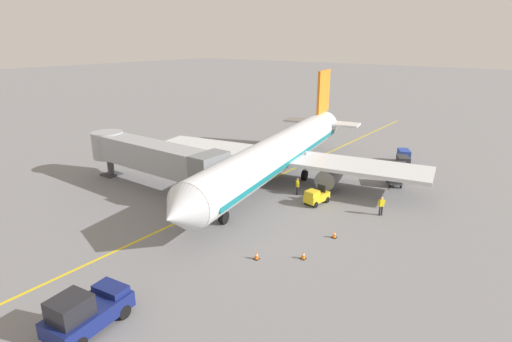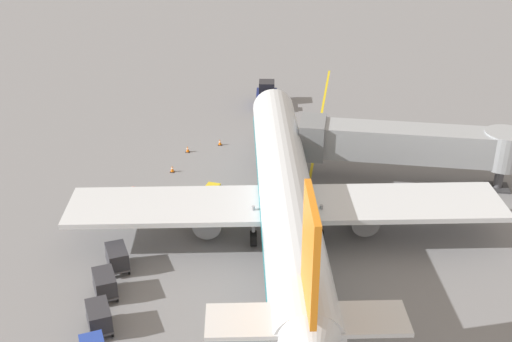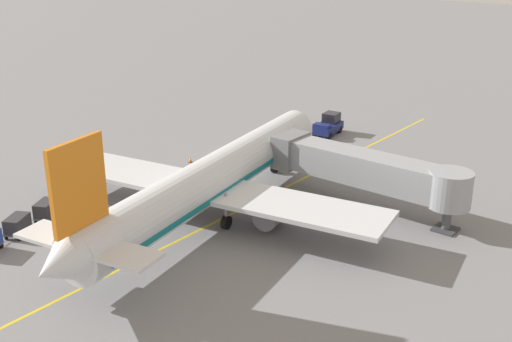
{
  "view_description": "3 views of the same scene",
  "coord_description": "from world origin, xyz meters",
  "px_view_note": "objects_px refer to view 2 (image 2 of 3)",
  "views": [
    {
      "loc": [
        -23.76,
        35.69,
        14.6
      ],
      "look_at": [
        -2.72,
        7.54,
        3.13
      ],
      "focal_mm": 28.69,
      "sensor_mm": 36.0,
      "label": 1
    },
    {
      "loc": [
        3.04,
        -38.44,
        24.59
      ],
      "look_at": [
        -3.72,
        4.8,
        2.98
      ],
      "focal_mm": 45.7,
      "sensor_mm": 36.0,
      "label": 2
    },
    {
      "loc": [
        31.05,
        -33.01,
        21.43
      ],
      "look_at": [
        -0.44,
        6.25,
        2.62
      ],
      "focal_mm": 43.48,
      "sensor_mm": 36.0,
      "label": 3
    }
  ],
  "objects_px": {
    "baggage_tug_lead": "(210,197)",
    "ground_crew_wing_walker": "(241,203)",
    "parked_airliner": "(286,192)",
    "baggage_cart_second_in_train": "(105,283)",
    "safety_cone_nose_left": "(220,142)",
    "safety_cone_wing_tip": "(172,169)",
    "ground_crew_loader": "(133,195)",
    "pushback_tractor": "(267,96)",
    "baggage_cart_front": "(117,257)",
    "jet_bridge": "(410,144)",
    "safety_cone_nose_right": "(188,149)",
    "baggage_cart_third_in_train": "(99,316)"
  },
  "relations": [
    {
      "from": "baggage_tug_lead",
      "to": "safety_cone_wing_tip",
      "type": "xyz_separation_m",
      "value": [
        -4.42,
        5.16,
        -0.42
      ]
    },
    {
      "from": "pushback_tractor",
      "to": "baggage_tug_lead",
      "type": "relative_size",
      "value": 1.75
    },
    {
      "from": "parked_airliner",
      "to": "baggage_cart_second_in_train",
      "type": "xyz_separation_m",
      "value": [
        -9.98,
        -9.15,
        -2.24
      ]
    },
    {
      "from": "safety_cone_nose_right",
      "to": "safety_cone_wing_tip",
      "type": "xyz_separation_m",
      "value": [
        -0.29,
        -4.15,
        0.0
      ]
    },
    {
      "from": "parked_airliner",
      "to": "baggage_cart_front",
      "type": "xyz_separation_m",
      "value": [
        -10.21,
        -6.31,
        -2.24
      ]
    },
    {
      "from": "safety_cone_nose_right",
      "to": "safety_cone_wing_tip",
      "type": "relative_size",
      "value": 1.0
    },
    {
      "from": "ground_crew_loader",
      "to": "safety_cone_wing_tip",
      "type": "xyz_separation_m",
      "value": [
        1.32,
        6.19,
        -0.66
      ]
    },
    {
      "from": "ground_crew_loader",
      "to": "safety_cone_nose_left",
      "type": "bearing_deg",
      "value": 71.26
    },
    {
      "from": "jet_bridge",
      "to": "safety_cone_wing_tip",
      "type": "height_order",
      "value": "jet_bridge"
    },
    {
      "from": "baggage_tug_lead",
      "to": "ground_crew_wing_walker",
      "type": "height_order",
      "value": "ground_crew_wing_walker"
    },
    {
      "from": "pushback_tractor",
      "to": "ground_crew_loader",
      "type": "height_order",
      "value": "pushback_tractor"
    },
    {
      "from": "baggage_tug_lead",
      "to": "baggage_cart_third_in_train",
      "type": "distance_m",
      "value": 15.48
    },
    {
      "from": "safety_cone_nose_right",
      "to": "ground_crew_wing_walker",
      "type": "bearing_deg",
      "value": -56.74
    },
    {
      "from": "pushback_tractor",
      "to": "safety_cone_wing_tip",
      "type": "height_order",
      "value": "pushback_tractor"
    },
    {
      "from": "baggage_cart_second_in_train",
      "to": "safety_cone_nose_left",
      "type": "height_order",
      "value": "baggage_cart_second_in_train"
    },
    {
      "from": "baggage_cart_front",
      "to": "baggage_cart_second_in_train",
      "type": "relative_size",
      "value": 1.0
    },
    {
      "from": "jet_bridge",
      "to": "baggage_cart_front",
      "type": "bearing_deg",
      "value": -140.9
    },
    {
      "from": "ground_crew_loader",
      "to": "safety_cone_nose_left",
      "type": "height_order",
      "value": "ground_crew_loader"
    },
    {
      "from": "ground_crew_wing_walker",
      "to": "safety_cone_wing_tip",
      "type": "distance_m",
      "value": 9.29
    },
    {
      "from": "jet_bridge",
      "to": "baggage_cart_second_in_train",
      "type": "relative_size",
      "value": 6.2
    },
    {
      "from": "parked_airliner",
      "to": "ground_crew_loader",
      "type": "distance_m",
      "value": 12.25
    },
    {
      "from": "baggage_cart_second_in_train",
      "to": "safety_cone_nose_right",
      "type": "height_order",
      "value": "baggage_cart_second_in_train"
    },
    {
      "from": "jet_bridge",
      "to": "safety_cone_nose_left",
      "type": "height_order",
      "value": "jet_bridge"
    },
    {
      "from": "safety_cone_nose_left",
      "to": "safety_cone_wing_tip",
      "type": "distance_m",
      "value": 6.77
    },
    {
      "from": "parked_airliner",
      "to": "safety_cone_wing_tip",
      "type": "relative_size",
      "value": 63.03
    },
    {
      "from": "baggage_cart_second_in_train",
      "to": "jet_bridge",
      "type": "bearing_deg",
      "value": 44.2
    },
    {
      "from": "safety_cone_wing_tip",
      "to": "ground_crew_loader",
      "type": "bearing_deg",
      "value": -102.02
    },
    {
      "from": "baggage_tug_lead",
      "to": "ground_crew_wing_walker",
      "type": "relative_size",
      "value": 1.57
    },
    {
      "from": "baggage_cart_front",
      "to": "ground_crew_loader",
      "type": "relative_size",
      "value": 1.69
    },
    {
      "from": "safety_cone_nose_right",
      "to": "baggage_cart_second_in_train",
      "type": "bearing_deg",
      "value": -89.22
    },
    {
      "from": "baggage_cart_second_in_train",
      "to": "baggage_cart_front",
      "type": "bearing_deg",
      "value": 94.65
    },
    {
      "from": "baggage_cart_front",
      "to": "parked_airliner",
      "type": "bearing_deg",
      "value": 31.71
    },
    {
      "from": "pushback_tractor",
      "to": "ground_crew_loader",
      "type": "distance_m",
      "value": 24.39
    },
    {
      "from": "ground_crew_wing_walker",
      "to": "ground_crew_loader",
      "type": "distance_m",
      "value": 8.32
    },
    {
      "from": "baggage_cart_front",
      "to": "safety_cone_nose_right",
      "type": "height_order",
      "value": "baggage_cart_front"
    },
    {
      "from": "ground_crew_loader",
      "to": "baggage_tug_lead",
      "type": "bearing_deg",
      "value": 10.15
    },
    {
      "from": "safety_cone_wing_tip",
      "to": "safety_cone_nose_left",
      "type": "bearing_deg",
      "value": 64.99
    },
    {
      "from": "baggage_tug_lead",
      "to": "safety_cone_nose_left",
      "type": "distance_m",
      "value": 11.42
    },
    {
      "from": "parked_airliner",
      "to": "jet_bridge",
      "type": "height_order",
      "value": "parked_airliner"
    },
    {
      "from": "baggage_tug_lead",
      "to": "safety_cone_nose_right",
      "type": "relative_size",
      "value": 4.51
    },
    {
      "from": "ground_crew_wing_walker",
      "to": "safety_cone_nose_right",
      "type": "relative_size",
      "value": 2.86
    },
    {
      "from": "ground_crew_wing_walker",
      "to": "safety_cone_wing_tip",
      "type": "xyz_separation_m",
      "value": [
        -7.0,
        6.07,
        -0.66
      ]
    },
    {
      "from": "parked_airliner",
      "to": "safety_cone_wing_tip",
      "type": "distance_m",
      "value": 13.64
    },
    {
      "from": "baggage_cart_front",
      "to": "baggage_cart_second_in_train",
      "type": "height_order",
      "value": "same"
    },
    {
      "from": "parked_airliner",
      "to": "safety_cone_nose_right",
      "type": "height_order",
      "value": "parked_airliner"
    },
    {
      "from": "parked_airliner",
      "to": "baggage_tug_lead",
      "type": "distance_m",
      "value": 7.26
    },
    {
      "from": "baggage_tug_lead",
      "to": "pushback_tractor",
      "type": "bearing_deg",
      "value": 86.81
    },
    {
      "from": "baggage_cart_front",
      "to": "baggage_cart_third_in_train",
      "type": "bearing_deg",
      "value": -80.0
    },
    {
      "from": "pushback_tractor",
      "to": "safety_cone_nose_left",
      "type": "bearing_deg",
      "value": -104.25
    },
    {
      "from": "pushback_tractor",
      "to": "safety_cone_nose_right",
      "type": "relative_size",
      "value": 7.88
    }
  ]
}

